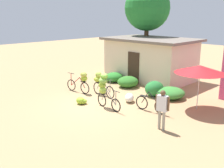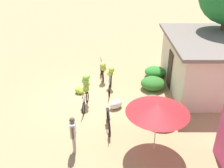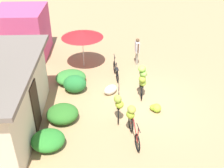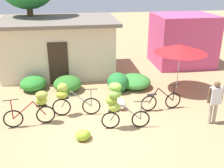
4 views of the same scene
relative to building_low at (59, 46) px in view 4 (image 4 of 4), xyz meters
The scene contains 15 objects.
ground_plane 6.42m from the building_low, 76.14° to the right, with size 60.00×60.00×0.00m, color tan.
building_low is the anchor object (origin of this frame).
shop_pink 6.88m from the building_low, ahead, with size 3.20×2.80×2.82m, color #C94678.
hedge_bush_front_left 2.80m from the building_low, 116.75° to the right, with size 1.14×1.24×0.61m, color #2B7E2B.
hedge_bush_front_right 2.88m from the building_low, 82.04° to the right, with size 1.24×1.31×0.66m, color #307025.
hedge_bush_mid 4.07m from the building_low, 49.10° to the right, with size 0.95×1.11×0.82m, color #267432.
hedge_bush_by_door 4.50m from the building_low, 38.31° to the right, with size 1.45×1.53×0.58m, color #368333.
market_umbrella 6.18m from the building_low, 32.10° to the right, with size 2.26×2.26×2.08m.
bicycle_leftmost 5.48m from the building_low, 96.67° to the right, with size 1.71×0.46×1.22m.
bicycle_near_pile 5.01m from the building_low, 85.23° to the right, with size 1.76×0.45×1.27m.
bicycle_center_loaded 6.45m from the building_low, 71.99° to the right, with size 1.64×0.50×1.64m.
bicycle_by_shop 6.45m from the building_low, 52.14° to the right, with size 1.64×0.23×0.99m.
banana_pile_on_ground 6.78m from the building_low, 82.64° to the right, with size 0.57×0.55×0.36m.
produce_sack 5.35m from the building_low, 63.86° to the right, with size 0.70×0.44×0.44m, color silver.
person_vendor 8.25m from the building_low, 49.66° to the right, with size 0.58×0.24×1.56m.
Camera 4 is at (-0.84, -7.73, 4.80)m, focal length 42.88 mm.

